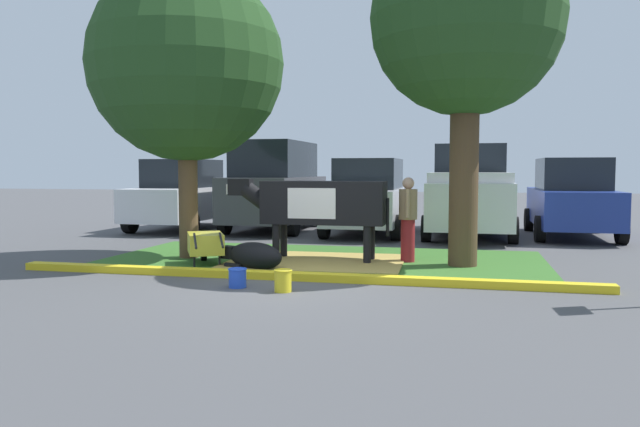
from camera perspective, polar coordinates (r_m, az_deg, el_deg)
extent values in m
plane|color=#4C4C4F|center=(9.58, -2.96, -6.37)|extent=(80.00, 80.00, 0.00)
cube|color=#386B28|center=(11.97, 0.29, -4.23)|extent=(8.27, 4.14, 0.02)
cube|color=yellow|center=(9.83, -2.60, -5.74)|extent=(9.47, 0.24, 0.12)
cube|color=tan|center=(11.59, -0.34, -4.42)|extent=(3.27, 2.49, 0.04)
cylinder|color=brown|center=(12.35, -11.97, 1.60)|extent=(0.37, 0.37, 2.45)
sphere|color=#23471E|center=(12.51, -12.14, 13.25)|extent=(3.73, 3.73, 3.73)
cylinder|color=#4C3823|center=(11.32, 13.02, 3.21)|extent=(0.51, 0.51, 3.17)
sphere|color=#23471E|center=(11.62, 13.25, 16.97)|extent=(3.37, 3.37, 3.37)
cube|color=black|center=(11.65, 0.35, 1.01)|extent=(2.30, 0.71, 0.80)
cube|color=white|center=(11.69, -0.36, 1.02)|extent=(0.90, 0.73, 0.56)
cylinder|color=black|center=(12.02, -5.84, 1.56)|extent=(0.64, 0.32, 0.58)
cube|color=black|center=(12.12, -7.27, 2.42)|extent=(0.44, 0.26, 0.32)
cube|color=white|center=(12.20, -8.15, 2.23)|extent=(0.12, 0.20, 0.20)
cylinder|color=black|center=(11.71, -4.04, -2.70)|extent=(0.14, 0.14, 0.71)
cylinder|color=black|center=(12.18, -3.35, -2.44)|extent=(0.14, 0.14, 0.71)
cylinder|color=black|center=(11.31, 4.33, -2.94)|extent=(0.14, 0.14, 0.71)
cylinder|color=black|center=(11.80, 4.71, -2.66)|extent=(0.14, 0.14, 0.71)
cylinder|color=black|center=(11.46, 6.21, -0.32)|extent=(0.06, 0.06, 0.70)
ellipsoid|color=black|center=(10.83, -5.94, -3.89)|extent=(1.20, 0.84, 0.48)
cube|color=black|center=(11.22, -8.29, -3.53)|extent=(0.33, 0.29, 0.22)
cube|color=silver|center=(11.30, -8.74, -3.48)|extent=(0.09, 0.11, 0.16)
cylinder|color=black|center=(10.95, -7.94, -4.78)|extent=(0.36, 0.22, 0.10)
cylinder|color=maroon|center=(11.69, 8.03, -2.51)|extent=(0.26, 0.26, 0.81)
cylinder|color=#9E7F5B|center=(11.63, 8.07, 0.84)|extent=(0.34, 0.34, 0.56)
sphere|color=tan|center=(11.61, 8.09, 2.76)|extent=(0.22, 0.22, 0.22)
cylinder|color=#9E7F5B|center=(11.41, 8.02, 0.92)|extent=(0.09, 0.09, 0.53)
cylinder|color=#9E7F5B|center=(11.85, 8.11, 1.04)|extent=(0.09, 0.09, 0.53)
cube|color=gold|center=(11.47, -10.44, -2.69)|extent=(0.95, 1.08, 0.36)
cylinder|color=black|center=(11.99, -10.61, -3.46)|extent=(0.26, 0.36, 0.36)
cylinder|color=black|center=(11.19, -11.43, -4.31)|extent=(0.04, 0.04, 0.24)
cylinder|color=black|center=(11.23, -9.18, -4.26)|extent=(0.04, 0.04, 0.24)
cylinder|color=black|center=(10.80, -11.35, -2.48)|extent=(0.28, 0.49, 0.23)
cylinder|color=black|center=(10.83, -9.02, -2.43)|extent=(0.28, 0.49, 0.23)
cylinder|color=blue|center=(9.27, -7.56, -5.89)|extent=(0.26, 0.26, 0.27)
torus|color=blue|center=(9.25, -7.56, -5.06)|extent=(0.28, 0.28, 0.02)
cylinder|color=yellow|center=(8.88, -3.41, -6.19)|extent=(0.25, 0.25, 0.31)
torus|color=yellow|center=(8.86, -3.41, -5.22)|extent=(0.27, 0.27, 0.02)
cube|color=silver|center=(18.51, -12.38, 0.97)|extent=(1.82, 4.41, 0.90)
cube|color=black|center=(18.48, -12.42, 3.60)|extent=(1.60, 2.21, 0.80)
cylinder|color=black|center=(20.21, -12.89, -0.07)|extent=(0.22, 0.64, 0.64)
cylinder|color=black|center=(19.48, -8.14, -0.16)|extent=(0.22, 0.64, 0.64)
cylinder|color=black|center=(17.70, -17.00, -0.71)|extent=(0.22, 0.64, 0.64)
cylinder|color=black|center=(16.86, -11.72, -0.85)|extent=(0.22, 0.64, 0.64)
cube|color=#3D3D42|center=(17.82, -4.09, 1.42)|extent=(1.93, 4.61, 1.20)
cube|color=black|center=(17.80, -4.11, 4.96)|extent=(1.69, 3.21, 1.00)
cylinder|color=black|center=(19.57, -5.41, -0.12)|extent=(0.22, 0.64, 0.64)
cylinder|color=black|center=(19.04, 0.00, -0.21)|extent=(0.22, 0.64, 0.64)
cylinder|color=black|center=(16.77, -8.72, -0.83)|extent=(0.22, 0.64, 0.64)
cylinder|color=black|center=(16.15, -2.46, -0.98)|extent=(0.22, 0.64, 0.64)
cube|color=silver|center=(16.76, 4.49, 0.74)|extent=(1.82, 4.41, 0.90)
cube|color=black|center=(16.73, 4.51, 3.65)|extent=(1.60, 2.21, 0.80)
cylinder|color=black|center=(18.35, 2.40, -0.38)|extent=(0.22, 0.64, 0.64)
cylinder|color=black|center=(18.09, 8.01, -0.47)|extent=(0.22, 0.64, 0.64)
cylinder|color=black|center=(15.56, 0.38, -1.16)|extent=(0.22, 0.64, 0.64)
cylinder|color=black|center=(15.26, 6.99, -1.30)|extent=(0.22, 0.64, 0.64)
cube|color=silver|center=(16.82, 13.52, 0.99)|extent=(2.03, 5.41, 1.10)
cube|color=black|center=(17.75, 13.57, 4.54)|extent=(1.85, 1.81, 1.00)
cube|color=silver|center=(15.59, 13.56, 3.23)|extent=(1.91, 2.71, 0.24)
cylinder|color=black|center=(18.64, 10.41, -0.37)|extent=(0.22, 0.64, 0.64)
cylinder|color=black|center=(18.64, 16.56, -0.47)|extent=(0.22, 0.64, 0.64)
cylinder|color=black|center=(15.14, 9.70, -1.36)|extent=(0.22, 0.64, 0.64)
cylinder|color=black|center=(15.15, 17.27, -1.49)|extent=(0.22, 0.64, 0.64)
cube|color=navy|center=(17.21, 22.00, 0.54)|extent=(1.82, 4.41, 0.90)
cube|color=black|center=(17.19, 22.07, 3.37)|extent=(1.60, 2.21, 0.80)
cylinder|color=black|center=(18.55, 18.56, -0.53)|extent=(0.22, 0.64, 0.64)
cylinder|color=black|center=(18.80, 24.03, -0.62)|extent=(0.22, 0.64, 0.64)
cylinder|color=black|center=(15.71, 19.48, -1.34)|extent=(0.22, 0.64, 0.64)
cylinder|color=black|center=(16.01, 25.90, -1.42)|extent=(0.22, 0.64, 0.64)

